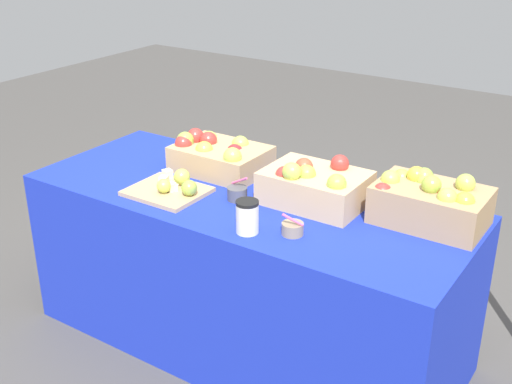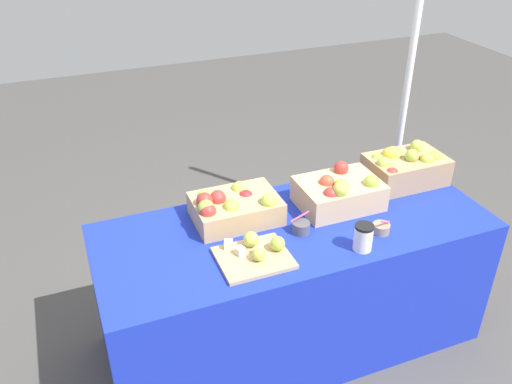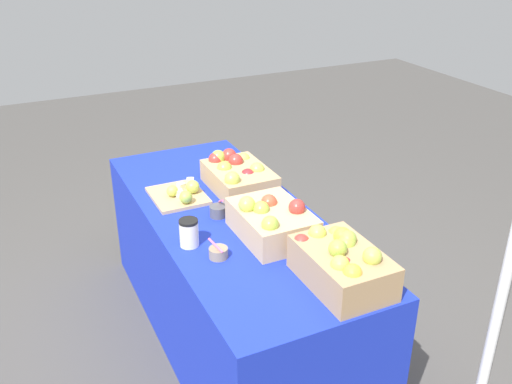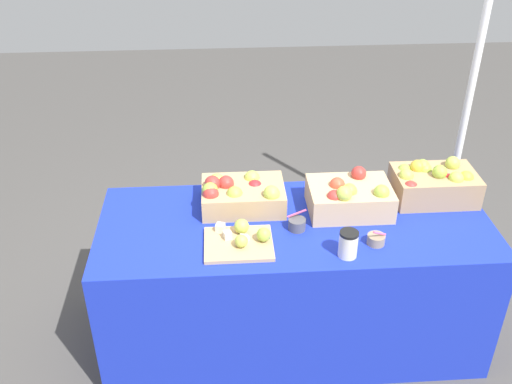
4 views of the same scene
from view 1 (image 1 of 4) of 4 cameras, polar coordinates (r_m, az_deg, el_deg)
name	(u,v)px [view 1 (image 1 of 4)]	position (r m, az deg, el deg)	size (l,w,h in m)	color
ground_plane	(247,340)	(3.11, -0.81, -12.77)	(10.00, 10.00, 0.00)	#474442
table	(246,271)	(2.90, -0.85, -6.90)	(1.90, 0.76, 0.74)	#192DB7
apple_crate_left	(430,201)	(2.54, 14.89, -0.80)	(0.41, 0.27, 0.21)	tan
apple_crate_middle	(314,185)	(2.64, 5.09, 0.59)	(0.40, 0.29, 0.19)	tan
apple_crate_right	(218,155)	(2.96, -3.29, 3.21)	(0.41, 0.29, 0.17)	tan
cutting_board_front	(172,188)	(2.76, -7.37, 0.36)	(0.31, 0.26, 0.09)	tan
sample_bowl_near	(293,228)	(2.40, 3.21, -3.19)	(0.09, 0.08, 0.09)	gray
sample_bowl_mid	(237,193)	(2.68, -1.68, -0.10)	(0.09, 0.08, 0.11)	#4C4C51
coffee_cup	(247,217)	(2.40, -0.76, -2.17)	(0.09, 0.09, 0.13)	silver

